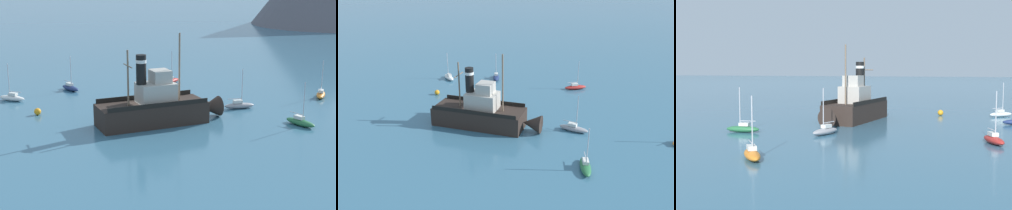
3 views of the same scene
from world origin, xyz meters
The scene contains 9 objects.
ground_plane centered at (0.00, 0.00, 0.00)m, with size 600.00×600.00×0.00m, color #38667F.
old_tugboat centered at (0.51, 1.51, 1.83)m, with size 6.31×14.76×9.90m.
sailboat_green centered at (9.68, 14.27, 0.43)m, with size 3.87×1.36×4.90m.
sailboat_grey centered at (0.54, 13.33, 0.43)m, with size 2.36×3.94×4.90m.
sailboat_red centered at (-16.10, 14.12, 0.43)m, with size 2.33×3.95×4.90m.
sailboat_navy centered at (-19.86, -0.33, 0.43)m, with size 3.93×1.70×4.90m.
sailboat_white centered at (-18.44, -9.01, 0.43)m, with size 3.70×3.15×4.90m.
sailboat_orange centered at (2.07, 26.29, 0.43)m, with size 3.19×3.68×4.90m.
mooring_buoy centered at (-10.03, -8.48, 0.41)m, with size 0.82×0.82×0.82m, color orange.
Camera 1 is at (47.11, -27.14, 16.49)m, focal length 55.00 mm.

